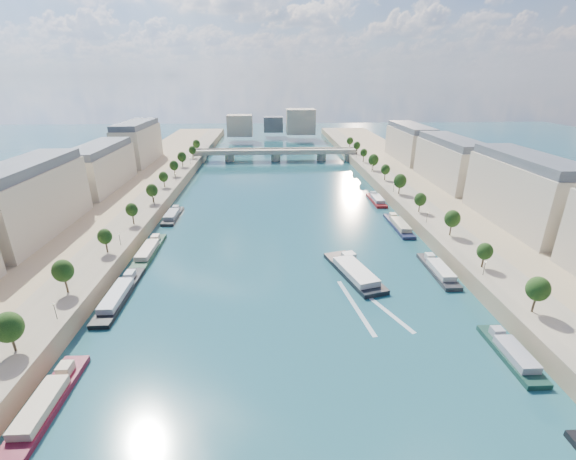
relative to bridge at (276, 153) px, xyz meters
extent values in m
plane|color=#0D323B|center=(0.00, -123.25, -5.08)|extent=(700.00, 700.00, 0.00)
cube|color=#9E8460|center=(-72.00, -123.25, -2.58)|extent=(44.00, 520.00, 5.00)
cube|color=#9E8460|center=(72.00, -123.25, -2.58)|extent=(44.00, 520.00, 5.00)
cube|color=gray|center=(-57.00, -123.25, -0.03)|extent=(14.00, 520.00, 0.10)
cube|color=gray|center=(57.00, -123.25, -0.03)|extent=(14.00, 520.00, 0.10)
cylinder|color=#382B1E|center=(-55.00, -205.25, 1.83)|extent=(0.50, 0.50, 3.82)
ellipsoid|color=black|center=(-55.00, -205.25, 5.42)|extent=(4.80, 4.80, 5.52)
cylinder|color=#382B1E|center=(-55.00, -181.25, 1.83)|extent=(0.50, 0.50, 3.82)
ellipsoid|color=black|center=(-55.00, -181.25, 5.42)|extent=(4.80, 4.80, 5.52)
cylinder|color=#382B1E|center=(-55.00, -157.25, 1.83)|extent=(0.50, 0.50, 3.82)
ellipsoid|color=black|center=(-55.00, -157.25, 5.42)|extent=(4.80, 4.80, 5.52)
cylinder|color=#382B1E|center=(-55.00, -133.25, 1.83)|extent=(0.50, 0.50, 3.82)
ellipsoid|color=black|center=(-55.00, -133.25, 5.42)|extent=(4.80, 4.80, 5.52)
cylinder|color=#382B1E|center=(-55.00, -109.25, 1.83)|extent=(0.50, 0.50, 3.82)
ellipsoid|color=black|center=(-55.00, -109.25, 5.42)|extent=(4.80, 4.80, 5.52)
cylinder|color=#382B1E|center=(-55.00, -85.25, 1.83)|extent=(0.50, 0.50, 3.82)
ellipsoid|color=black|center=(-55.00, -85.25, 5.42)|extent=(4.80, 4.80, 5.52)
cylinder|color=#382B1E|center=(-55.00, -61.25, 1.83)|extent=(0.50, 0.50, 3.82)
ellipsoid|color=black|center=(-55.00, -61.25, 5.42)|extent=(4.80, 4.80, 5.52)
cylinder|color=#382B1E|center=(-55.00, -37.25, 1.83)|extent=(0.50, 0.50, 3.82)
ellipsoid|color=black|center=(-55.00, -37.25, 5.42)|extent=(4.80, 4.80, 5.52)
cylinder|color=#382B1E|center=(-55.00, -13.25, 1.83)|extent=(0.50, 0.50, 3.82)
ellipsoid|color=black|center=(-55.00, -13.25, 5.42)|extent=(4.80, 4.80, 5.52)
cylinder|color=#382B1E|center=(-55.00, 10.75, 1.83)|extent=(0.50, 0.50, 3.82)
ellipsoid|color=black|center=(-55.00, 10.75, 5.42)|extent=(4.80, 4.80, 5.52)
cylinder|color=#382B1E|center=(55.00, -197.25, 1.83)|extent=(0.50, 0.50, 3.82)
ellipsoid|color=black|center=(55.00, -197.25, 5.42)|extent=(4.80, 4.80, 5.52)
cylinder|color=#382B1E|center=(55.00, -173.25, 1.83)|extent=(0.50, 0.50, 3.82)
ellipsoid|color=black|center=(55.00, -173.25, 5.42)|extent=(4.80, 4.80, 5.52)
cylinder|color=#382B1E|center=(55.00, -149.25, 1.83)|extent=(0.50, 0.50, 3.82)
ellipsoid|color=black|center=(55.00, -149.25, 5.42)|extent=(4.80, 4.80, 5.52)
cylinder|color=#382B1E|center=(55.00, -125.25, 1.83)|extent=(0.50, 0.50, 3.82)
ellipsoid|color=black|center=(55.00, -125.25, 5.42)|extent=(4.80, 4.80, 5.52)
cylinder|color=#382B1E|center=(55.00, -101.25, 1.83)|extent=(0.50, 0.50, 3.82)
ellipsoid|color=black|center=(55.00, -101.25, 5.42)|extent=(4.80, 4.80, 5.52)
cylinder|color=#382B1E|center=(55.00, -77.25, 1.83)|extent=(0.50, 0.50, 3.82)
ellipsoid|color=black|center=(55.00, -77.25, 5.42)|extent=(4.80, 4.80, 5.52)
cylinder|color=#382B1E|center=(55.00, -53.25, 1.83)|extent=(0.50, 0.50, 3.82)
ellipsoid|color=black|center=(55.00, -53.25, 5.42)|extent=(4.80, 4.80, 5.52)
cylinder|color=#382B1E|center=(55.00, -29.25, 1.83)|extent=(0.50, 0.50, 3.82)
ellipsoid|color=black|center=(55.00, -29.25, 5.42)|extent=(4.80, 4.80, 5.52)
cylinder|color=#382B1E|center=(55.00, -5.25, 1.83)|extent=(0.50, 0.50, 3.82)
ellipsoid|color=black|center=(55.00, -5.25, 5.42)|extent=(4.80, 4.80, 5.52)
cylinder|color=#382B1E|center=(55.00, 18.75, 1.83)|extent=(0.50, 0.50, 3.82)
ellipsoid|color=black|center=(55.00, 18.75, 5.42)|extent=(4.80, 4.80, 5.52)
cylinder|color=black|center=(-52.50, -193.25, 1.92)|extent=(0.14, 0.14, 4.00)
sphere|color=#FFE5B2|center=(-52.50, -193.25, 4.02)|extent=(0.36, 0.36, 0.36)
cylinder|color=black|center=(-52.50, -153.25, 1.92)|extent=(0.14, 0.14, 4.00)
sphere|color=#FFE5B2|center=(-52.50, -153.25, 4.02)|extent=(0.36, 0.36, 0.36)
cylinder|color=black|center=(-52.50, -113.25, 1.92)|extent=(0.14, 0.14, 4.00)
sphere|color=#FFE5B2|center=(-52.50, -113.25, 4.02)|extent=(0.36, 0.36, 0.36)
cylinder|color=black|center=(-52.50, -73.25, 1.92)|extent=(0.14, 0.14, 4.00)
sphere|color=#FFE5B2|center=(-52.50, -73.25, 4.02)|extent=(0.36, 0.36, 0.36)
cylinder|color=black|center=(-52.50, -33.25, 1.92)|extent=(0.14, 0.14, 4.00)
sphere|color=#FFE5B2|center=(-52.50, -33.25, 4.02)|extent=(0.36, 0.36, 0.36)
cylinder|color=black|center=(52.50, -178.25, 1.92)|extent=(0.14, 0.14, 4.00)
sphere|color=#FFE5B2|center=(52.50, -178.25, 4.02)|extent=(0.36, 0.36, 0.36)
cylinder|color=black|center=(52.50, -138.25, 1.92)|extent=(0.14, 0.14, 4.00)
sphere|color=#FFE5B2|center=(52.50, -138.25, 4.02)|extent=(0.36, 0.36, 0.36)
cylinder|color=black|center=(52.50, -98.25, 1.92)|extent=(0.14, 0.14, 4.00)
sphere|color=#FFE5B2|center=(52.50, -98.25, 4.02)|extent=(0.36, 0.36, 0.36)
cylinder|color=black|center=(52.50, -58.25, 1.92)|extent=(0.14, 0.14, 4.00)
sphere|color=#FFE5B2|center=(52.50, -58.25, 4.02)|extent=(0.36, 0.36, 0.36)
cylinder|color=black|center=(52.50, -18.25, 1.92)|extent=(0.14, 0.14, 4.00)
sphere|color=#FFE5B2|center=(52.50, -18.25, 4.02)|extent=(0.36, 0.36, 0.36)
cube|color=#C0B194|center=(-85.00, -140.25, 9.92)|extent=(16.00, 52.00, 20.00)
cube|color=#474C54|center=(-85.00, -140.25, 21.52)|extent=(14.72, 50.44, 3.20)
cube|color=#C0B194|center=(-85.00, -82.25, 9.92)|extent=(16.00, 52.00, 20.00)
cube|color=#474C54|center=(-85.00, -82.25, 21.52)|extent=(14.72, 50.44, 3.20)
cube|color=#C0B194|center=(-85.00, -24.25, 9.92)|extent=(16.00, 52.00, 20.00)
cube|color=#474C54|center=(-85.00, -24.25, 21.52)|extent=(14.72, 50.44, 3.20)
cube|color=#C0B194|center=(85.00, -140.25, 9.92)|extent=(16.00, 52.00, 20.00)
cube|color=#474C54|center=(85.00, -140.25, 21.52)|extent=(14.72, 50.44, 3.20)
cube|color=#C0B194|center=(85.00, -82.25, 9.92)|extent=(16.00, 52.00, 20.00)
cube|color=#474C54|center=(85.00, -82.25, 21.52)|extent=(14.72, 50.44, 3.20)
cube|color=#C0B194|center=(85.00, -24.25, 9.92)|extent=(16.00, 52.00, 20.00)
cube|color=#474C54|center=(85.00, -24.25, 21.52)|extent=(14.72, 50.44, 3.20)
cube|color=#C0B194|center=(-30.00, 86.75, 8.92)|extent=(22.00, 18.00, 18.00)
cube|color=#C0B194|center=(25.00, 96.75, 10.92)|extent=(26.00, 20.00, 22.00)
cube|color=#474C54|center=(0.00, 111.75, 6.92)|extent=(18.00, 16.00, 14.00)
cube|color=#C1B79E|center=(0.00, 0.00, 1.12)|extent=(112.00, 11.00, 2.20)
cube|color=#C1B79E|center=(0.00, -5.00, 2.62)|extent=(112.00, 0.80, 0.90)
cube|color=#C1B79E|center=(0.00, 5.00, 2.62)|extent=(112.00, 0.80, 0.90)
cylinder|color=#C1B79E|center=(-32.00, 0.00, -2.58)|extent=(6.40, 6.40, 5.00)
cylinder|color=#C1B79E|center=(0.00, 0.00, -2.58)|extent=(6.40, 6.40, 5.00)
cylinder|color=#C1B79E|center=(32.00, 0.00, -2.58)|extent=(6.40, 6.40, 5.00)
cube|color=#C1B79E|center=(-52.00, 0.00, -2.58)|extent=(6.00, 12.00, 5.00)
cube|color=#C1B79E|center=(52.00, 0.00, -2.58)|extent=(6.00, 12.00, 5.00)
cube|color=black|center=(19.87, -166.68, -4.71)|extent=(14.81, 28.35, 1.95)
cube|color=silver|center=(19.87, -168.86, -2.86)|extent=(10.90, 18.79, 1.75)
cube|color=silver|center=(19.87, -158.50, -2.84)|extent=(4.63, 4.20, 1.80)
cube|color=silver|center=(16.67, -183.68, -5.06)|extent=(5.05, 25.89, 0.04)
cube|color=silver|center=(23.07, -183.68, -5.06)|extent=(11.07, 24.47, 0.04)
cube|color=maroon|center=(-45.50, -212.87, -4.78)|extent=(5.00, 23.82, 1.80)
cube|color=#C2B192|center=(-45.50, -214.78, -3.08)|extent=(4.10, 13.10, 1.60)
cube|color=#C2B192|center=(-45.50, -205.73, -2.98)|extent=(2.50, 2.86, 1.80)
cube|color=black|center=(-45.50, -176.12, -4.78)|extent=(5.00, 28.98, 1.80)
cube|color=#B5BBC2|center=(-45.50, -178.44, -3.08)|extent=(4.10, 15.94, 1.60)
cube|color=#B5BBC2|center=(-45.50, -167.42, -2.98)|extent=(2.50, 3.48, 1.80)
cube|color=#173A24|center=(-45.50, -148.19, -4.78)|extent=(5.00, 26.65, 1.80)
cube|color=beige|center=(-45.50, -150.32, -3.08)|extent=(4.10, 14.66, 1.60)
cube|color=beige|center=(-45.50, -140.19, -2.98)|extent=(2.50, 3.20, 1.80)
cube|color=black|center=(-45.50, -113.60, -4.78)|extent=(5.00, 21.58, 1.80)
cube|color=gray|center=(-45.50, -115.33, -3.08)|extent=(4.10, 11.87, 1.60)
cube|color=gray|center=(-45.50, -107.13, -2.98)|extent=(2.50, 2.59, 1.80)
cube|color=#16372D|center=(45.50, -204.37, -4.78)|extent=(5.00, 19.07, 1.80)
cube|color=#94949C|center=(45.50, -205.89, -3.08)|extent=(4.10, 10.49, 1.60)
cube|color=#94949C|center=(45.50, -198.65, -2.98)|extent=(2.50, 2.29, 1.80)
cube|color=#2A2A2D|center=(45.50, -166.88, -4.78)|extent=(5.00, 22.38, 1.80)
cube|color=beige|center=(45.50, -168.68, -3.08)|extent=(4.10, 12.31, 1.60)
cube|color=beige|center=(45.50, -160.17, -2.98)|extent=(2.50, 2.69, 1.80)
cube|color=#191E39|center=(45.50, -129.50, -4.78)|extent=(5.00, 25.63, 1.80)
cube|color=#C6B995|center=(45.50, -131.55, -3.08)|extent=(4.10, 14.09, 1.60)
cube|color=#C6B995|center=(45.50, -121.81, -2.98)|extent=(2.50, 3.08, 1.80)
cube|color=maroon|center=(45.50, -96.41, -4.78)|extent=(5.00, 20.79, 1.80)
cube|color=#A1A6AD|center=(45.50, -98.07, -3.08)|extent=(4.10, 11.44, 1.60)
cube|color=#A1A6AD|center=(45.50, -90.17, -2.98)|extent=(2.50, 2.49, 1.80)
camera|label=1|loc=(-4.88, -267.53, 50.28)|focal=24.00mm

